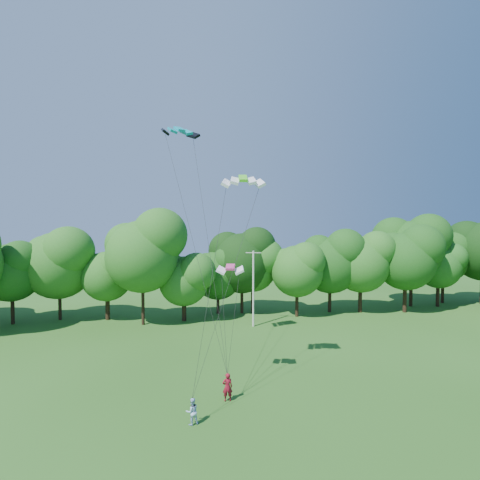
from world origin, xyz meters
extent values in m
cylinder|color=beige|center=(5.61, 30.31, 4.46)|extent=(0.22, 0.22, 8.92)
cube|color=beige|center=(5.61, 30.31, 8.70)|extent=(1.71, 0.67, 0.08)
imported|color=maroon|center=(-0.43, 12.65, 0.96)|extent=(0.71, 0.47, 1.92)
imported|color=#AAC8ED|center=(-3.01, 10.12, 0.80)|extent=(0.89, 0.76, 1.60)
cube|color=#059AAC|center=(-3.18, 21.70, 20.42)|extent=(3.49, 2.32, 0.75)
cube|color=#55E822|center=(1.16, 15.08, 15.43)|extent=(3.23, 1.79, 0.70)
cube|color=#CD387B|center=(0.18, 14.92, 8.91)|extent=(2.18, 1.44, 0.40)
cylinder|color=black|center=(5.63, 37.03, 2.22)|extent=(0.40, 0.40, 4.44)
ellipsoid|color=black|center=(5.63, 37.03, 8.07)|extent=(8.88, 8.88, 9.69)
cylinder|color=#311C13|center=(34.50, 35.32, 1.73)|extent=(0.44, 0.44, 3.47)
ellipsoid|color=#1F5519|center=(34.50, 35.32, 6.31)|extent=(6.94, 6.94, 7.57)
camera|label=1|loc=(-4.54, -12.03, 12.10)|focal=28.00mm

